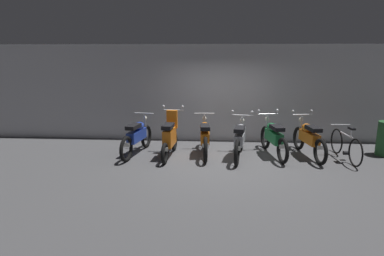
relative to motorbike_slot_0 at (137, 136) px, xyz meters
name	(u,v)px	position (x,y,z in m)	size (l,w,h in m)	color
ground_plane	(222,162)	(2.25, -0.53, -0.49)	(80.00, 80.00, 0.00)	#4C4C4F
back_wall	(221,93)	(2.25, 1.65, 0.96)	(16.00, 0.30, 2.91)	#ADADB2
motorbike_slot_0	(137,136)	(0.00, 0.00, 0.00)	(0.61, 1.93, 1.03)	black
motorbike_slot_1	(170,137)	(0.90, -0.17, 0.04)	(0.59, 1.68, 1.29)	black
motorbike_slot_2	(205,136)	(1.80, 0.07, 0.00)	(0.56, 1.95, 1.03)	black
motorbike_slot_3	(240,139)	(2.71, -0.13, 0.00)	(0.60, 1.94, 1.15)	black
motorbike_slot_4	(273,137)	(3.60, 0.09, 0.00)	(0.59, 1.94, 1.15)	black
motorbike_slot_5	(309,138)	(4.51, 0.06, 0.00)	(0.58, 1.94, 1.15)	black
bicycle	(346,146)	(5.37, -0.16, -0.13)	(0.50, 1.73, 0.89)	black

